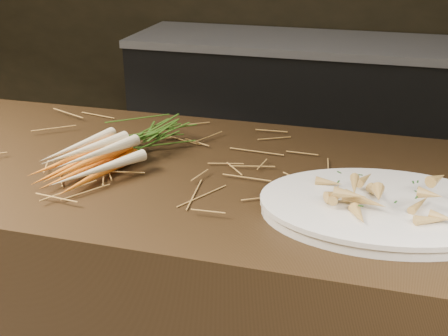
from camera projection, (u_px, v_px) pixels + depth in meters
name	position (u px, v px, depth m)	size (l,w,h in m)	color
main_counter	(87.00, 306.00, 1.54)	(2.40, 0.70, 0.90)	black
back_counter	(298.00, 114.00, 3.13)	(1.82, 0.62, 0.84)	black
straw_bedding	(68.00, 151.00, 1.35)	(1.40, 0.60, 0.02)	olive
root_veg_bunch	(126.00, 143.00, 1.31)	(0.27, 0.47, 0.08)	orange
serving_platter	(383.00, 211.00, 1.07)	(0.46, 0.31, 0.02)	white
roasted_veg_heap	(385.00, 193.00, 1.05)	(0.23, 0.17, 0.05)	#A88439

